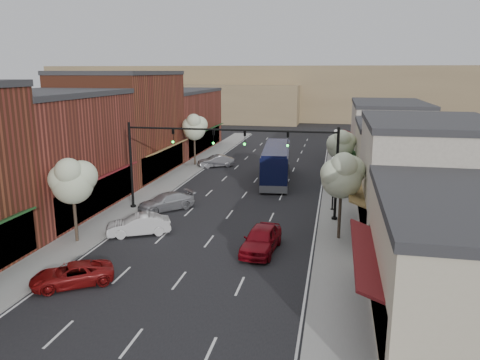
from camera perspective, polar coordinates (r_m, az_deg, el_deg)
The scene contains 28 objects.
ground at distance 29.13m, azimuth -4.85°, elevation -8.82°, with size 160.00×160.00×0.00m, color black.
sidewalk_left at distance 48.46m, azimuth -8.21°, elevation 0.13°, with size 2.80×73.00×0.15m, color gray.
sidewalk_right at distance 45.67m, azimuth 12.05°, elevation -0.83°, with size 2.80×73.00×0.15m, color gray.
curb_left at distance 48.01m, azimuth -6.64°, elevation 0.05°, with size 0.25×73.00×0.17m, color gray.
curb_right at distance 45.67m, azimuth 10.30°, elevation -0.75°, with size 0.25×73.00×0.17m, color gray.
bldg_left_midnear at distance 39.25m, azimuth -22.74°, elevation 3.00°, with size 10.14×14.10×9.40m.
bldg_left_midfar at distance 51.19m, azimuth -14.04°, elevation 6.62°, with size 10.14×14.10×10.90m.
bldg_left_far at distance 66.02m, azimuth -7.97°, elevation 7.18°, with size 10.14×18.10×8.40m.
bldg_right_near at distance 22.19m, azimuth 26.47°, elevation -9.31°, with size 9.14×12.10×5.90m.
bldg_right_midnear at distance 33.15m, azimuth 21.62°, elevation 0.07°, with size 9.14×12.10×7.90m.
bldg_right_midfar at distance 44.93m, azimuth 19.01°, elevation 2.54°, with size 9.14×12.10×6.40m.
bldg_right_far at distance 58.61m, azimuth 17.42°, elevation 5.47°, with size 9.14×16.10×7.40m.
hill_far at distance 116.24m, azimuth 7.93°, elevation 10.61°, with size 120.00×30.00×12.00m, color #7A6647.
hill_near at distance 109.15m, azimuth -5.94°, elevation 9.46°, with size 50.00×20.00×8.00m, color #7A6647.
signal_mast_right at distance 34.51m, azimuth 7.82°, elevation 2.58°, with size 8.22×0.46×7.00m.
signal_mast_left at distance 36.97m, azimuth -9.86°, elevation 3.21°, with size 8.22×0.46×7.00m.
tree_right_near at distance 30.50m, azimuth 12.38°, elevation 0.68°, with size 2.85×2.65×5.95m.
tree_right_far at distance 46.33m, azimuth 12.21°, elevation 4.30°, with size 2.85×2.65×5.43m.
tree_left_near at distance 31.13m, azimuth -19.76°, elevation 0.02°, with size 2.85×2.65×5.69m.
tree_left_far at distance 54.61m, azimuth -5.57°, elevation 6.49°, with size 2.85×2.65×6.13m.
lamp_post_near at distance 37.21m, azimuth 11.36°, elevation 0.67°, with size 0.44×0.44×4.44m.
lamp_post_far at distance 54.44m, azimuth 11.55°, elevation 4.56°, with size 0.44×0.44×4.44m.
coach_bus at distance 47.24m, azimuth 4.43°, elevation 2.09°, with size 3.53×11.76×3.54m.
red_hatchback at distance 28.98m, azimuth 2.60°, elevation -7.20°, with size 1.91×4.74×1.61m, color maroon.
parked_car_a at distance 26.22m, azimuth -19.78°, elevation -10.80°, with size 1.92×4.17×1.16m, color maroon.
parked_car_b at distance 32.59m, azimuth -12.26°, elevation -5.36°, with size 1.48×4.24×1.40m, color silver.
parked_car_c at distance 37.92m, azimuth -8.99°, elevation -2.63°, with size 1.90×4.66×1.35m, color #A6A7AC.
parked_car_e at distance 54.29m, azimuth -2.95°, elevation 2.30°, with size 1.44×4.13×1.36m, color gray.
Camera 1 is at (7.83, -25.87, 10.87)m, focal length 35.00 mm.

